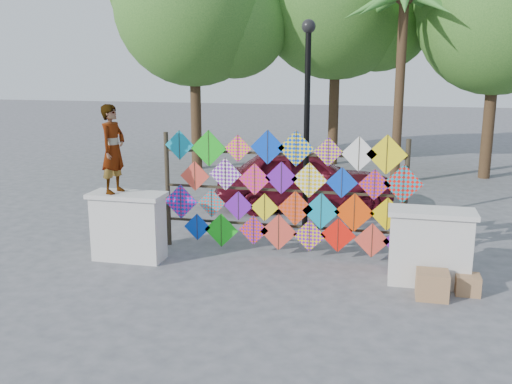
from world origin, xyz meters
TOP-DOWN VIEW (x-y plane):
  - ground at (0.00, 0.00)m, footprint 80.00×80.00m
  - parapet_left at (-2.70, -0.20)m, footprint 1.40×0.65m
  - parapet_right at (2.70, -0.20)m, footprint 1.40×0.65m
  - kite_rack at (0.14, 0.73)m, footprint 4.97×0.24m
  - tree_west at (-4.40, 9.03)m, footprint 5.85×5.20m
  - tree_east at (5.09, 9.53)m, footprint 5.40×4.80m
  - palm_tree at (2.20, 8.00)m, footprint 3.62×3.62m
  - vendor_woman at (-2.93, -0.20)m, footprint 0.47×0.64m
  - sedan at (-0.06, 4.36)m, footprint 4.75×2.69m
  - lamppost at (0.30, 2.00)m, footprint 0.28×0.28m
  - cardboard_box_near at (2.73, -0.81)m, footprint 0.49×0.44m
  - cardboard_box_far at (3.29, -0.51)m, footprint 0.38×0.35m

SIDE VIEW (x-z plane):
  - ground at x=0.00m, z-range 0.00..0.00m
  - cardboard_box_far at x=3.29m, z-range 0.00..0.32m
  - cardboard_box_near at x=2.73m, z-range 0.00..0.44m
  - parapet_left at x=-2.70m, z-range 0.01..1.29m
  - parapet_right at x=2.70m, z-range 0.01..1.29m
  - sedan at x=-0.06m, z-range 0.00..1.52m
  - kite_rack at x=0.14m, z-range 0.01..2.42m
  - vendor_woman at x=-2.93m, z-range 1.28..2.90m
  - lamppost at x=0.30m, z-range 0.46..4.92m
  - palm_tree at x=2.20m, z-range 2.04..7.87m
  - tree_east at x=5.09m, z-range 1.28..8.69m
  - tree_west at x=-4.40m, z-range 1.38..9.39m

